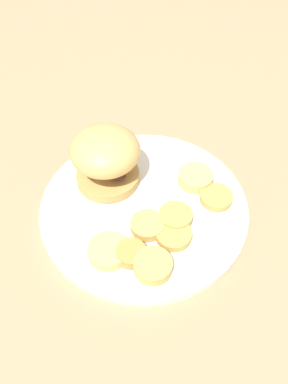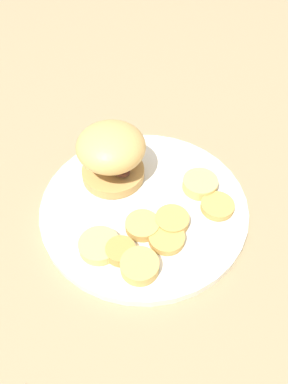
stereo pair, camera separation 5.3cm
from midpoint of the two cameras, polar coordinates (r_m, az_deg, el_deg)
name	(u,v)px [view 1 (the left image)]	position (r m, az deg, el deg)	size (l,w,h in m)	color
ground_plane	(144,209)	(0.56, -2.70, -2.84)	(4.00, 4.00, 0.00)	#937F5B
dinner_plate	(144,206)	(0.56, -2.73, -2.29)	(0.31, 0.31, 0.02)	white
sandwich	(106,157)	(0.55, -8.57, 5.18)	(0.10, 0.10, 0.09)	tan
potato_round_0	(216,197)	(0.56, 8.28, -0.94)	(0.05, 0.05, 0.01)	tan
potato_round_1	(134,254)	(0.49, -4.61, -9.60)	(0.04, 0.04, 0.02)	#BC8942
potato_round_2	(147,225)	(0.52, -2.42, -5.27)	(0.05, 0.05, 0.01)	tan
potato_round_3	(176,217)	(0.53, 1.96, -3.96)	(0.05, 0.05, 0.01)	tan
potato_round_4	(108,251)	(0.50, -8.53, -9.05)	(0.05, 0.05, 0.01)	#DBB766
potato_round_5	(196,178)	(0.57, 5.26, 2.05)	(0.05, 0.05, 0.02)	#DBB766
potato_round_6	(174,235)	(0.51, 1.56, -6.72)	(0.05, 0.05, 0.01)	tan
potato_round_7	(153,266)	(0.48, -1.83, -11.37)	(0.05, 0.05, 0.02)	tan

